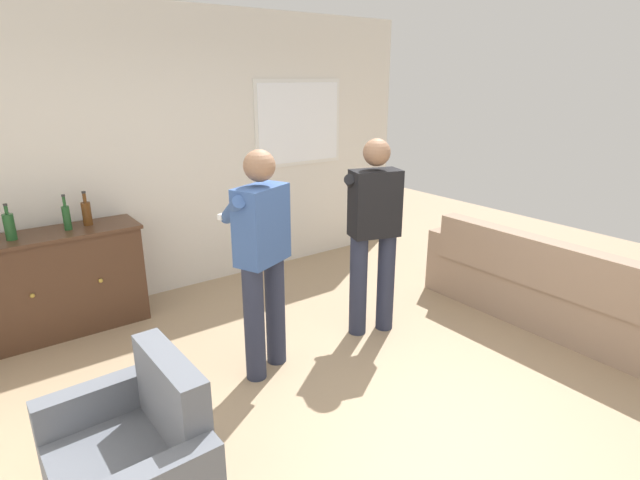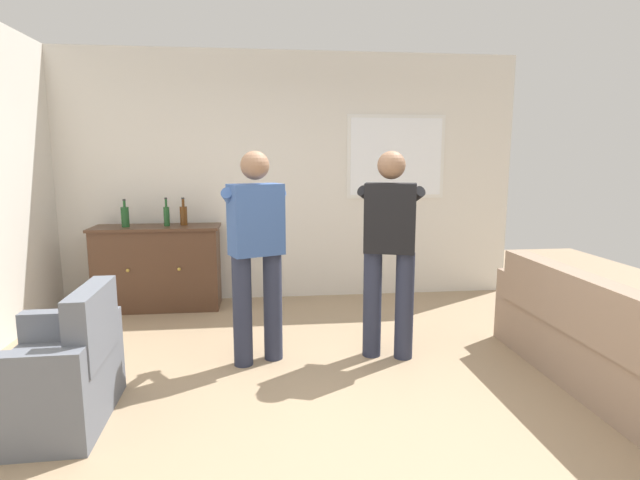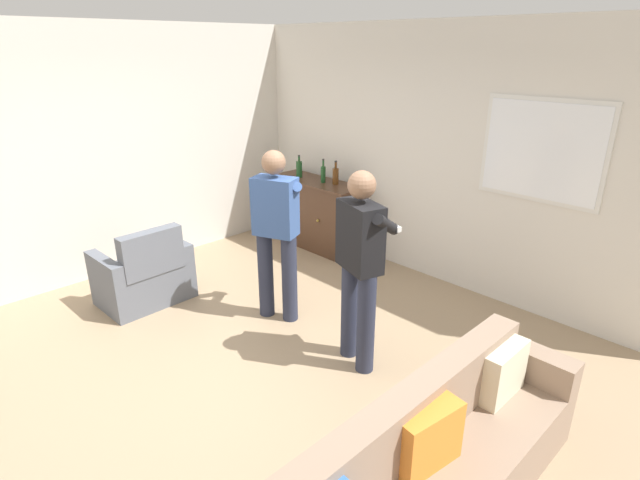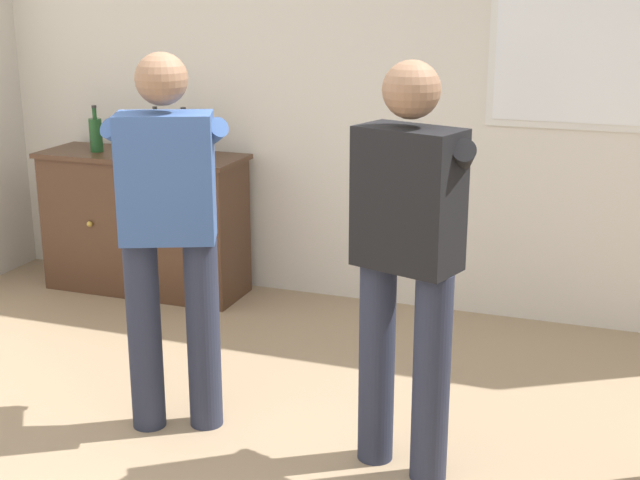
{
  "view_description": "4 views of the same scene",
  "coord_description": "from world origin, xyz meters",
  "px_view_note": "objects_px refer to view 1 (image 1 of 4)",
  "views": [
    {
      "loc": [
        -2.07,
        -2.21,
        2.14
      ],
      "look_at": [
        0.15,
        0.77,
        0.92
      ],
      "focal_mm": 28.0,
      "sensor_mm": 36.0,
      "label": 1
    },
    {
      "loc": [
        -0.35,
        -3.14,
        1.63
      ],
      "look_at": [
        0.09,
        0.66,
        0.99
      ],
      "focal_mm": 28.0,
      "sensor_mm": 36.0,
      "label": 2
    },
    {
      "loc": [
        3.03,
        -2.07,
        2.56
      ],
      "look_at": [
        0.09,
        0.82,
        0.93
      ],
      "focal_mm": 28.0,
      "sensor_mm": 36.0,
      "label": 3
    },
    {
      "loc": [
        1.46,
        -2.53,
        1.96
      ],
      "look_at": [
        0.27,
        0.78,
        0.93
      ],
      "focal_mm": 50.0,
      "sensor_mm": 36.0,
      "label": 4
    }
  ],
  "objects_px": {
    "armchair": "(134,471)",
    "sideboard_cabinet": "(63,282)",
    "couch": "(552,292)",
    "person_standing_right": "(373,228)",
    "bottle_spirits_clear": "(87,213)",
    "person_standing_left": "(261,254)",
    "bottle_liquor_amber": "(67,217)",
    "bottle_wine_green": "(9,226)"
  },
  "relations": [
    {
      "from": "armchair",
      "to": "person_standing_left",
      "type": "xyz_separation_m",
      "value": [
        1.22,
        0.8,
        0.65
      ]
    },
    {
      "from": "sideboard_cabinet",
      "to": "bottle_liquor_amber",
      "type": "height_order",
      "value": "bottle_liquor_amber"
    },
    {
      "from": "person_standing_left",
      "to": "person_standing_right",
      "type": "bearing_deg",
      "value": -0.78
    },
    {
      "from": "armchair",
      "to": "sideboard_cabinet",
      "type": "height_order",
      "value": "sideboard_cabinet"
    },
    {
      "from": "bottle_wine_green",
      "to": "bottle_spirits_clear",
      "type": "relative_size",
      "value": 0.98
    },
    {
      "from": "bottle_liquor_amber",
      "to": "person_standing_right",
      "type": "height_order",
      "value": "person_standing_right"
    },
    {
      "from": "armchair",
      "to": "bottle_liquor_amber",
      "type": "xyz_separation_m",
      "value": [
        0.25,
        2.38,
        0.73
      ]
    },
    {
      "from": "bottle_liquor_amber",
      "to": "person_standing_left",
      "type": "bearing_deg",
      "value": -58.57
    },
    {
      "from": "person_standing_left",
      "to": "bottle_spirits_clear",
      "type": "bearing_deg",
      "value": 116.01
    },
    {
      "from": "bottle_wine_green",
      "to": "bottle_spirits_clear",
      "type": "bearing_deg",
      "value": 8.03
    },
    {
      "from": "bottle_spirits_clear",
      "to": "person_standing_right",
      "type": "distance_m",
      "value": 2.48
    },
    {
      "from": "couch",
      "to": "person_standing_right",
      "type": "height_order",
      "value": "person_standing_right"
    },
    {
      "from": "bottle_liquor_amber",
      "to": "couch",
      "type": "bearing_deg",
      "value": -36.73
    },
    {
      "from": "person_standing_left",
      "to": "person_standing_right",
      "type": "relative_size",
      "value": 1.0
    },
    {
      "from": "bottle_liquor_amber",
      "to": "sideboard_cabinet",
      "type": "bearing_deg",
      "value": -178.41
    },
    {
      "from": "armchair",
      "to": "bottle_wine_green",
      "type": "xyz_separation_m",
      "value": [
        -0.17,
        2.35,
        0.73
      ]
    },
    {
      "from": "couch",
      "to": "bottle_spirits_clear",
      "type": "relative_size",
      "value": 8.34
    },
    {
      "from": "armchair",
      "to": "sideboard_cabinet",
      "type": "relative_size",
      "value": 0.67
    },
    {
      "from": "bottle_wine_green",
      "to": "bottle_liquor_amber",
      "type": "relative_size",
      "value": 0.97
    },
    {
      "from": "couch",
      "to": "bottle_liquor_amber",
      "type": "distance_m",
      "value": 4.24
    },
    {
      "from": "sideboard_cabinet",
      "to": "bottle_wine_green",
      "type": "height_order",
      "value": "bottle_wine_green"
    },
    {
      "from": "bottle_wine_green",
      "to": "person_standing_left",
      "type": "xyz_separation_m",
      "value": [
        1.38,
        -1.55,
        -0.08
      ]
    },
    {
      "from": "couch",
      "to": "person_standing_left",
      "type": "relative_size",
      "value": 1.49
    },
    {
      "from": "bottle_spirits_clear",
      "to": "bottle_liquor_amber",
      "type": "bearing_deg",
      "value": -162.98
    },
    {
      "from": "couch",
      "to": "bottle_spirits_clear",
      "type": "distance_m",
      "value": 4.14
    },
    {
      "from": "bottle_wine_green",
      "to": "bottle_spirits_clear",
      "type": "distance_m",
      "value": 0.59
    },
    {
      "from": "couch",
      "to": "armchair",
      "type": "relative_size",
      "value": 2.79
    },
    {
      "from": "couch",
      "to": "bottle_liquor_amber",
      "type": "relative_size",
      "value": 8.21
    },
    {
      "from": "bottle_wine_green",
      "to": "sideboard_cabinet",
      "type": "bearing_deg",
      "value": 5.27
    },
    {
      "from": "bottle_spirits_clear",
      "to": "person_standing_left",
      "type": "bearing_deg",
      "value": -63.99
    },
    {
      "from": "couch",
      "to": "bottle_spirits_clear",
      "type": "xyz_separation_m",
      "value": [
        -3.18,
        2.55,
        0.68
      ]
    },
    {
      "from": "bottle_liquor_amber",
      "to": "person_standing_left",
      "type": "distance_m",
      "value": 1.85
    },
    {
      "from": "bottle_wine_green",
      "to": "bottle_spirits_clear",
      "type": "height_order",
      "value": "bottle_spirits_clear"
    },
    {
      "from": "sideboard_cabinet",
      "to": "bottle_spirits_clear",
      "type": "distance_m",
      "value": 0.63
    },
    {
      "from": "couch",
      "to": "bottle_liquor_amber",
      "type": "bearing_deg",
      "value": 143.27
    },
    {
      "from": "armchair",
      "to": "person_standing_right",
      "type": "distance_m",
      "value": 2.5
    },
    {
      "from": "couch",
      "to": "person_standing_left",
      "type": "bearing_deg",
      "value": 158.87
    },
    {
      "from": "sideboard_cabinet",
      "to": "bottle_spirits_clear",
      "type": "bearing_deg",
      "value": 10.96
    },
    {
      "from": "armchair",
      "to": "sideboard_cabinet",
      "type": "xyz_separation_m",
      "value": [
        0.14,
        2.38,
        0.17
      ]
    },
    {
      "from": "armchair",
      "to": "person_standing_left",
      "type": "relative_size",
      "value": 0.53
    },
    {
      "from": "armchair",
      "to": "sideboard_cabinet",
      "type": "bearing_deg",
      "value": 86.7
    },
    {
      "from": "bottle_spirits_clear",
      "to": "armchair",
      "type": "bearing_deg",
      "value": -99.82
    }
  ]
}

